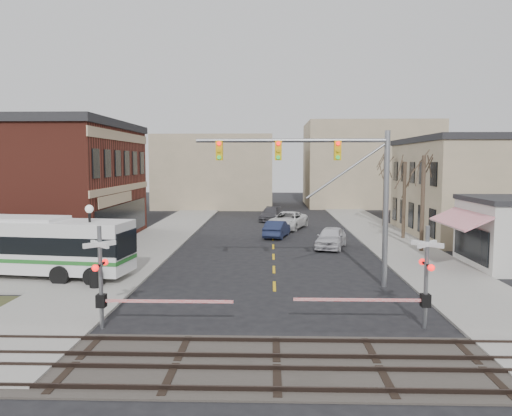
{
  "coord_description": "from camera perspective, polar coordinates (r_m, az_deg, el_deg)",
  "views": [
    {
      "loc": [
        -0.21,
        -23.3,
        6.45
      ],
      "look_at": [
        -1.13,
        8.15,
        3.5
      ],
      "focal_mm": 35.0,
      "sensor_mm": 36.0,
      "label": 1
    }
  ],
  "objects": [
    {
      "name": "car_d",
      "position": [
        54.26,
        1.66,
        -0.72
      ],
      "size": [
        2.72,
        5.11,
        1.41
      ],
      "primitive_type": "imported",
      "rotation": [
        0.0,
        0.0,
        -0.16
      ],
      "color": "#3A393E",
      "rests_on": "ground"
    },
    {
      "name": "sidewalk_east",
      "position": [
        44.83,
        14.19,
        -3.0
      ],
      "size": [
        5.0,
        60.0,
        0.12
      ],
      "primitive_type": "cube",
      "color": "gray",
      "rests_on": "ground"
    },
    {
      "name": "rr_crossing_west",
      "position": [
        20.07,
        -16.17,
        -7.76
      ],
      "size": [
        5.6,
        1.36,
        4.0
      ],
      "color": "gray",
      "rests_on": "ground"
    },
    {
      "name": "traffic_signal_mast",
      "position": [
        25.69,
        8.79,
        3.69
      ],
      "size": [
        9.82,
        0.3,
        8.0
      ],
      "color": "gray",
      "rests_on": "ground"
    },
    {
      "name": "transit_bus",
      "position": [
        30.65,
        -25.35,
        -3.85
      ],
      "size": [
        12.77,
        4.36,
        3.22
      ],
      "color": "silver",
      "rests_on": "ground"
    },
    {
      "name": "rail_tracks",
      "position": [
        16.56,
        2.38,
        -17.13
      ],
      "size": [
        160.0,
        3.91,
        0.14
      ],
      "color": "#2D231E",
      "rests_on": "ground"
    },
    {
      "name": "tree_east_c",
      "position": [
        50.63,
        14.48,
        2.1
      ],
      "size": [
        0.28,
        0.28,
        7.2
      ],
      "color": "#382B21",
      "rests_on": "sidewalk_east"
    },
    {
      "name": "pedestrian_far",
      "position": [
        33.01,
        -18.41,
        -4.56
      ],
      "size": [
        0.98,
        0.91,
        1.6
      ],
      "primitive_type": "imported",
      "rotation": [
        0.0,
        0.0,
        0.52
      ],
      "color": "#312D4F",
      "rests_on": "sidewalk_west"
    },
    {
      "name": "pedestrian_near",
      "position": [
        29.29,
        -17.53,
        -5.71
      ],
      "size": [
        0.43,
        0.63,
        1.66
      ],
      "primitive_type": "imported",
      "rotation": [
        0.0,
        0.0,
        1.51
      ],
      "color": "#655751",
      "rests_on": "sidewalk_west"
    },
    {
      "name": "sidewalk_west",
      "position": [
        44.74,
        -10.33,
        -2.94
      ],
      "size": [
        5.0,
        60.0,
        0.12
      ],
      "primitive_type": "cube",
      "color": "gray",
      "rests_on": "ground"
    },
    {
      "name": "ballast_strip",
      "position": [
        16.59,
        2.38,
        -17.42
      ],
      "size": [
        160.0,
        5.0,
        0.06
      ],
      "primitive_type": "cube",
      "color": "#332D28",
      "rests_on": "ground"
    },
    {
      "name": "tree_east_b",
      "position": [
        42.86,
        16.56,
        0.88
      ],
      "size": [
        0.28,
        0.28,
        6.3
      ],
      "color": "#382B21",
      "rests_on": "sidewalk_east"
    },
    {
      "name": "rr_crossing_east",
      "position": [
        20.31,
        17.71,
        -7.65
      ],
      "size": [
        5.6,
        1.36,
        4.0
      ],
      "color": "gray",
      "rests_on": "ground"
    },
    {
      "name": "ground",
      "position": [
        24.17,
        2.15,
        -10.12
      ],
      "size": [
        160.0,
        160.0,
        0.0
      ],
      "primitive_type": "plane",
      "color": "black",
      "rests_on": "ground"
    },
    {
      "name": "car_a",
      "position": [
        37.55,
        8.56,
        -3.37
      ],
      "size": [
        3.06,
        4.99,
        1.59
      ],
      "primitive_type": "imported",
      "rotation": [
        0.0,
        0.0,
        -0.27
      ],
      "color": "silver",
      "rests_on": "ground"
    },
    {
      "name": "tree_east_a",
      "position": [
        37.0,
        18.5,
        0.5
      ],
      "size": [
        0.28,
        0.28,
        6.75
      ],
      "color": "#382B21",
      "rests_on": "sidewalk_east"
    },
    {
      "name": "car_b",
      "position": [
        42.44,
        2.4,
        -2.41
      ],
      "size": [
        2.45,
        4.59,
        1.44
      ],
      "primitive_type": "imported",
      "rotation": [
        0.0,
        0.0,
        2.92
      ],
      "color": "#171E3A",
      "rests_on": "ground"
    },
    {
      "name": "car_c",
      "position": [
        47.61,
        3.63,
        -1.44
      ],
      "size": [
        4.48,
        6.48,
        1.64
      ],
      "primitive_type": "imported",
      "rotation": [
        0.0,
        0.0,
        -0.33
      ],
      "color": "silver",
      "rests_on": "ground"
    },
    {
      "name": "street_lamp",
      "position": [
        27.94,
        -18.46,
        -1.96
      ],
      "size": [
        0.44,
        0.44,
        4.04
      ],
      "color": "black",
      "rests_on": "sidewalk_west"
    },
    {
      "name": "trash_bin",
      "position": [
        26.62,
        -17.87,
        -7.69
      ],
      "size": [
        0.6,
        0.6,
        0.88
      ],
      "primitive_type": "cylinder",
      "color": "black",
      "rests_on": "sidewalk_west"
    }
  ]
}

